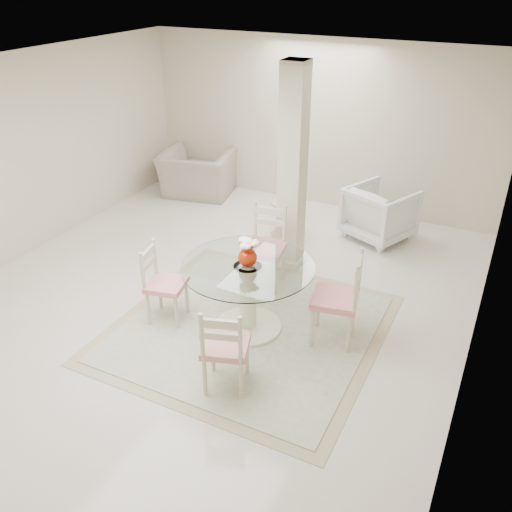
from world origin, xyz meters
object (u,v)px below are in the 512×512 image
at_px(dining_chair_north, 266,241).
at_px(dining_chair_south, 224,344).
at_px(red_vase, 248,253).
at_px(dining_table, 248,298).
at_px(dining_chair_west, 160,278).
at_px(armchair_white, 380,213).
at_px(dining_chair_east, 343,293).
at_px(recliner_taupe, 198,173).
at_px(side_table, 288,220).
at_px(column, 292,170).

relative_size(dining_chair_north, dining_chair_south, 1.10).
xyz_separation_m(red_vase, dining_chair_north, (-0.25, 1.00, -0.37)).
distance_m(dining_table, dining_chair_west, 1.02).
bearing_deg(armchair_white, dining_chair_east, 120.04).
relative_size(dining_chair_east, recliner_taupe, 0.99).
bearing_deg(dining_chair_west, dining_chair_north, -43.11).
xyz_separation_m(red_vase, dining_chair_east, (0.99, 0.25, -0.36)).
relative_size(dining_chair_west, side_table, 1.89).
bearing_deg(dining_table, side_table, 103.11).
xyz_separation_m(column, dining_chair_east, (1.19, -1.37, -0.72)).
distance_m(dining_chair_south, side_table, 3.51).
bearing_deg(dining_chair_north, dining_chair_south, -85.19).
xyz_separation_m(dining_table, side_table, (-0.56, 2.41, -0.17)).
relative_size(dining_chair_north, recliner_taupe, 0.98).
xyz_separation_m(column, armchair_white, (0.88, 1.33, -0.95)).
bearing_deg(column, dining_table, -83.25).
xyz_separation_m(dining_chair_west, recliner_taupe, (-1.68, 3.47, -0.16)).
relative_size(dining_chair_east, armchair_white, 1.35).
bearing_deg(armchair_white, dining_chair_west, 85.94).
distance_m(dining_chair_east, recliner_taupe, 4.71).
height_order(dining_table, recliner_taupe, dining_table).
relative_size(dining_chair_east, dining_chair_west, 1.15).
height_order(dining_table, red_vase, red_vase).
xyz_separation_m(dining_chair_south, recliner_taupe, (-2.92, 4.20, -0.17)).
bearing_deg(dining_table, armchair_white, 76.95).
bearing_deg(column, armchair_white, 56.66).
height_order(column, armchair_white, column).
distance_m(dining_chair_north, armchair_white, 2.18).
bearing_deg(column, red_vase, -83.21).
relative_size(column, dining_chair_east, 2.27).
relative_size(red_vase, armchair_white, 0.36).
bearing_deg(dining_table, dining_chair_south, -75.20).
xyz_separation_m(recliner_taupe, armchair_white, (3.35, -0.26, 0.01)).
relative_size(column, armchair_white, 3.06).
xyz_separation_m(dining_chair_east, armchair_white, (-0.31, 2.70, -0.23)).
bearing_deg(recliner_taupe, side_table, 147.21).
bearing_deg(column, recliner_taupe, 147.19).
bearing_deg(dining_chair_north, side_table, 92.68).
height_order(dining_chair_east, dining_chair_west, dining_chair_east).
bearing_deg(recliner_taupe, dining_chair_west, 104.01).
bearing_deg(dining_table, dining_chair_west, -165.59).
bearing_deg(red_vase, dining_chair_north, 104.22).
relative_size(dining_table, dining_chair_south, 1.35).
relative_size(red_vase, recliner_taupe, 0.26).
bearing_deg(side_table, dining_chair_west, -99.06).
bearing_deg(dining_chair_west, column, -35.60).
distance_m(recliner_taupe, side_table, 2.26).
bearing_deg(recliner_taupe, dining_chair_east, 129.20).
bearing_deg(red_vase, recliner_taupe, 129.67).
xyz_separation_m(dining_chair_east, side_table, (-1.56, 2.15, -0.37)).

